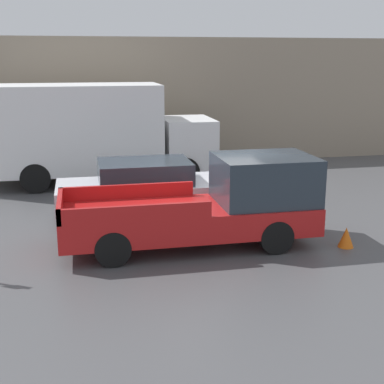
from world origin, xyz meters
The scene contains 7 objects.
ground_plane centered at (0.00, 0.00, 0.00)m, with size 60.00×60.00×0.00m, color #4C4C4F.
building_wall centered at (0.00, 8.86, 2.50)m, with size 28.00×0.15×5.01m.
pickup_truck centered at (-0.33, -0.97, 0.96)m, with size 5.79×2.00×2.05m.
car centered at (-1.71, 1.64, 0.80)m, with size 4.45×2.00×1.54m.
delivery_truck centered at (-2.94, 6.08, 1.80)m, with size 7.83×2.57×3.36m.
newspaper_box centered at (0.89, 8.54, 0.50)m, with size 0.45×0.40×1.00m.
traffic_cone centered at (2.59, -1.79, 0.23)m, with size 0.36×0.36×0.47m.
Camera 1 is at (-3.29, -12.43, 4.25)m, focal length 50.00 mm.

